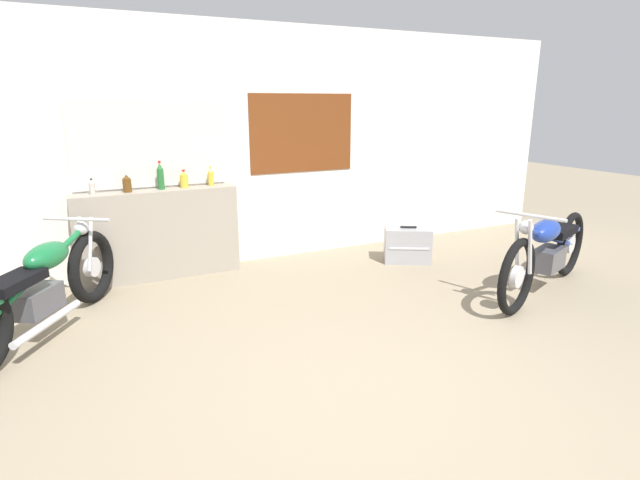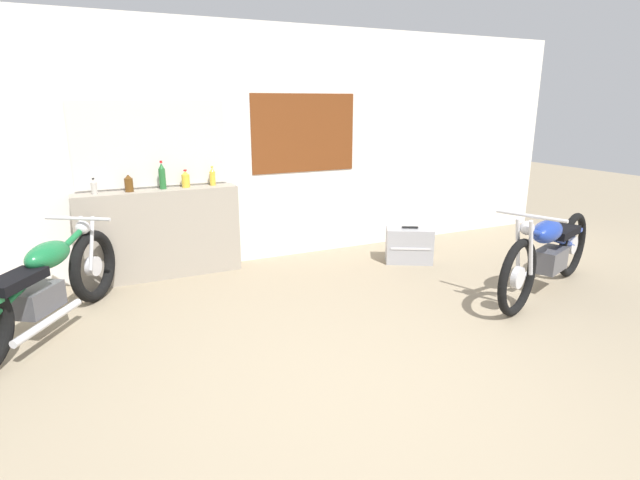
{
  "view_description": "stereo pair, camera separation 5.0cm",
  "coord_description": "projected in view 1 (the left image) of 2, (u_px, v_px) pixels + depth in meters",
  "views": [
    {
      "loc": [
        -1.5,
        -2.41,
        1.92
      ],
      "look_at": [
        0.42,
        1.53,
        0.7
      ],
      "focal_mm": 28.0,
      "sensor_mm": 36.0,
      "label": 1
    },
    {
      "loc": [
        -1.45,
        -2.43,
        1.92
      ],
      "look_at": [
        0.42,
        1.53,
        0.7
      ],
      "focal_mm": 28.0,
      "sensor_mm": 36.0,
      "label": 2
    }
  ],
  "objects": [
    {
      "name": "ground_plane",
      "position": [
        365.0,
        408.0,
        3.23
      ],
      "size": [
        24.0,
        24.0,
        0.0
      ],
      "primitive_type": "plane",
      "color": "gray"
    },
    {
      "name": "wall_back",
      "position": [
        217.0,
        148.0,
        5.76
      ],
      "size": [
        10.0,
        0.07,
        2.8
      ],
      "color": "silver",
      "rests_on": "ground_plane"
    },
    {
      "name": "sill_counter",
      "position": [
        159.0,
        234.0,
        5.53
      ],
      "size": [
        1.73,
        0.28,
        0.99
      ],
      "color": "gray",
      "rests_on": "ground_plane"
    },
    {
      "name": "bottle_leftmost",
      "position": [
        92.0,
        188.0,
        5.12
      ],
      "size": [
        0.06,
        0.06,
        0.17
      ],
      "color": "#B7B2A8",
      "rests_on": "sill_counter"
    },
    {
      "name": "bottle_left_center",
      "position": [
        127.0,
        184.0,
        5.26
      ],
      "size": [
        0.09,
        0.09,
        0.2
      ],
      "color": "#5B3814",
      "rests_on": "sill_counter"
    },
    {
      "name": "bottle_center",
      "position": [
        161.0,
        177.0,
        5.42
      ],
      "size": [
        0.07,
        0.07,
        0.31
      ],
      "color": "#23662D",
      "rests_on": "sill_counter"
    },
    {
      "name": "bottle_right_center",
      "position": [
        184.0,
        180.0,
        5.54
      ],
      "size": [
        0.09,
        0.09,
        0.2
      ],
      "color": "gold",
      "rests_on": "sill_counter"
    },
    {
      "name": "bottle_rightmost",
      "position": [
        211.0,
        177.0,
        5.68
      ],
      "size": [
        0.06,
        0.06,
        0.22
      ],
      "color": "gold",
      "rests_on": "sill_counter"
    },
    {
      "name": "motorcycle_green",
      "position": [
        42.0,
        288.0,
        4.15
      ],
      "size": [
        1.27,
        1.91,
        0.89
      ],
      "color": "black",
      "rests_on": "ground_plane"
    },
    {
      "name": "motorcycle_blue",
      "position": [
        547.0,
        251.0,
        5.09
      ],
      "size": [
        2.1,
        0.95,
        0.93
      ],
      "color": "black",
      "rests_on": "ground_plane"
    },
    {
      "name": "hard_case_silver",
      "position": [
        408.0,
        245.0,
        6.15
      ],
      "size": [
        0.64,
        0.54,
        0.45
      ],
      "color": "#9E9EA3",
      "rests_on": "ground_plane"
    }
  ]
}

